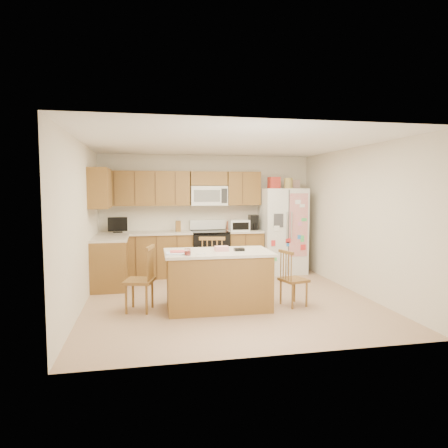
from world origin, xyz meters
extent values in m
plane|color=#9A7760|center=(0.00, 0.00, 0.00)|extent=(4.50, 4.50, 0.00)
cube|color=beige|center=(0.00, 2.25, 1.25)|extent=(4.50, 0.10, 2.50)
cube|color=beige|center=(0.00, -2.25, 1.25)|extent=(4.50, 0.10, 2.50)
cube|color=beige|center=(-2.25, 0.00, 1.25)|extent=(0.10, 4.50, 2.50)
cube|color=beige|center=(2.25, 0.00, 1.25)|extent=(0.10, 4.50, 2.50)
cube|color=white|center=(0.00, 0.00, 2.50)|extent=(4.50, 4.50, 0.04)
cube|color=olive|center=(-1.31, 1.95, 0.44)|extent=(1.87, 0.60, 0.88)
cube|color=olive|center=(0.74, 1.95, 0.44)|extent=(0.72, 0.60, 0.88)
cube|color=olive|center=(-1.95, 1.17, 0.44)|extent=(0.60, 0.95, 0.88)
cube|color=beige|center=(-1.31, 1.94, 0.90)|extent=(1.87, 0.64, 0.04)
cube|color=beige|center=(0.74, 1.94, 0.90)|extent=(0.72, 0.64, 0.04)
cube|color=beige|center=(-1.94, 1.17, 0.90)|extent=(0.64, 0.95, 0.04)
cube|color=olive|center=(-1.32, 2.08, 1.80)|extent=(1.85, 0.33, 0.70)
cube|color=olive|center=(0.75, 2.08, 1.80)|extent=(0.70, 0.33, 0.70)
cube|color=olive|center=(0.00, 2.08, 2.00)|extent=(0.76, 0.33, 0.29)
cube|color=olive|center=(-2.08, 1.17, 1.80)|extent=(0.33, 0.95, 0.70)
cube|color=#4C321B|center=(-1.90, 1.92, 1.80)|extent=(0.02, 0.01, 0.66)
cube|color=#4C321B|center=(-1.90, 1.65, 0.44)|extent=(0.02, 0.01, 0.84)
cube|color=#4C321B|center=(-1.50, 1.92, 1.80)|extent=(0.02, 0.01, 0.66)
cube|color=#4C321B|center=(-1.50, 1.65, 0.44)|extent=(0.02, 0.01, 0.84)
cube|color=#4C321B|center=(-1.10, 1.92, 1.80)|extent=(0.02, 0.01, 0.66)
cube|color=#4C321B|center=(-1.10, 1.65, 0.44)|extent=(0.02, 0.01, 0.84)
cube|color=#4C321B|center=(-0.70, 1.92, 1.80)|extent=(0.01, 0.01, 0.66)
cube|color=#4C321B|center=(-0.70, 1.65, 0.44)|extent=(0.01, 0.01, 0.84)
cube|color=#4C321B|center=(0.70, 1.92, 1.80)|extent=(0.01, 0.01, 0.66)
cube|color=#4C321B|center=(0.70, 1.65, 0.44)|extent=(0.01, 0.01, 0.84)
cube|color=white|center=(0.00, 2.06, 1.65)|extent=(0.76, 0.38, 0.40)
cube|color=slate|center=(-0.06, 1.86, 1.65)|extent=(0.54, 0.01, 0.24)
cube|color=#262626|center=(0.30, 1.86, 1.65)|extent=(0.12, 0.01, 0.30)
cube|color=olive|center=(-0.65, 1.95, 1.03)|extent=(0.10, 0.14, 0.22)
cube|color=black|center=(-1.85, 1.97, 0.93)|extent=(0.18, 0.12, 0.02)
cube|color=black|center=(-1.85, 1.97, 1.09)|extent=(0.38, 0.03, 0.28)
cube|color=#C85934|center=(0.58, 2.03, 1.01)|extent=(0.35, 0.22, 0.18)
cube|color=white|center=(0.60, 1.80, 1.04)|extent=(0.40, 0.28, 0.23)
cube|color=black|center=(0.60, 1.66, 1.04)|extent=(0.34, 0.01, 0.15)
cube|color=black|center=(0.96, 2.00, 1.08)|extent=(0.18, 0.22, 0.32)
cylinder|color=black|center=(0.96, 1.93, 1.01)|extent=(0.12, 0.12, 0.12)
cube|color=black|center=(0.00, 1.93, 0.44)|extent=(0.76, 0.64, 0.88)
cube|color=black|center=(0.00, 1.60, 0.42)|extent=(0.68, 0.01, 0.42)
cube|color=black|center=(0.00, 1.93, 0.91)|extent=(0.76, 0.64, 0.03)
cube|color=white|center=(0.00, 2.19, 1.03)|extent=(0.76, 0.10, 0.20)
cube|color=white|center=(1.57, 1.88, 0.90)|extent=(0.90, 0.75, 1.80)
cube|color=#4C4C4C|center=(1.57, 1.49, 0.90)|extent=(0.02, 0.01, 1.75)
cube|color=silver|center=(1.52, 1.47, 1.05)|extent=(0.02, 0.03, 0.55)
cube|color=silver|center=(1.62, 1.47, 1.05)|extent=(0.02, 0.03, 0.55)
cube|color=#3F3F44|center=(1.35, 1.49, 1.15)|extent=(0.20, 0.01, 0.28)
cube|color=#D84C59|center=(1.77, 1.49, 1.05)|extent=(0.42, 0.01, 1.30)
cube|color=red|center=(1.37, 1.88, 1.92)|extent=(0.22, 0.22, 0.24)
cylinder|color=tan|center=(1.67, 1.82, 1.91)|extent=(0.18, 0.18, 0.22)
cube|color=tan|center=(1.85, 1.96, 1.89)|extent=(0.18, 0.20, 0.18)
cube|color=olive|center=(-0.25, -0.42, 0.41)|extent=(1.51, 0.87, 0.82)
cube|color=beige|center=(-0.25, -0.42, 0.84)|extent=(1.60, 0.96, 0.04)
cylinder|color=red|center=(-0.73, -0.71, 0.89)|extent=(0.08, 0.08, 0.06)
cylinder|color=white|center=(-0.73, -0.71, 0.91)|extent=(0.09, 0.09, 0.09)
cube|color=#FFA7A0|center=(-0.20, -0.42, 0.90)|extent=(0.20, 0.15, 0.07)
cube|color=black|center=(0.07, -0.45, 0.88)|extent=(0.15, 0.12, 0.04)
cube|color=white|center=(-0.87, -0.55, 0.87)|extent=(0.30, 0.25, 0.01)
cube|color=#D84C4C|center=(-0.83, -0.47, 0.88)|extent=(0.26, 0.21, 0.01)
cylinder|color=white|center=(-0.53, -0.65, 0.87)|extent=(0.14, 0.05, 0.01)
cube|color=olive|center=(-1.41, -0.34, 0.44)|extent=(0.49, 0.50, 0.04)
cylinder|color=olive|center=(-1.51, -0.14, 0.21)|extent=(0.04, 0.04, 0.42)
cylinder|color=olive|center=(-1.59, -0.47, 0.21)|extent=(0.04, 0.04, 0.42)
cylinder|color=olive|center=(-1.22, -0.22, 0.21)|extent=(0.04, 0.04, 0.42)
cylinder|color=olive|center=(-1.31, -0.54, 0.21)|extent=(0.04, 0.04, 0.42)
cylinder|color=olive|center=(-1.21, -0.24, 0.70)|extent=(0.02, 0.02, 0.47)
cylinder|color=olive|center=(-1.23, -0.31, 0.70)|extent=(0.02, 0.02, 0.47)
cylinder|color=olive|center=(-1.25, -0.39, 0.70)|extent=(0.02, 0.02, 0.47)
cylinder|color=olive|center=(-1.26, -0.46, 0.70)|extent=(0.02, 0.02, 0.47)
cylinder|color=olive|center=(-1.28, -0.53, 0.70)|extent=(0.02, 0.02, 0.47)
cube|color=olive|center=(-1.25, -0.39, 0.94)|extent=(0.14, 0.39, 0.05)
cube|color=olive|center=(-0.23, 0.23, 0.47)|extent=(0.51, 0.50, 0.05)
cylinder|color=olive|center=(-0.02, 0.35, 0.23)|extent=(0.04, 0.04, 0.45)
cylinder|color=olive|center=(-0.37, 0.42, 0.23)|extent=(0.04, 0.04, 0.45)
cylinder|color=olive|center=(-0.08, 0.04, 0.23)|extent=(0.04, 0.04, 0.45)
cylinder|color=olive|center=(-0.43, 0.11, 0.23)|extent=(0.04, 0.04, 0.45)
cylinder|color=olive|center=(-0.11, 0.02, 0.74)|extent=(0.02, 0.02, 0.50)
cylinder|color=olive|center=(-0.18, 0.04, 0.74)|extent=(0.02, 0.02, 0.50)
cylinder|color=olive|center=(-0.26, 0.05, 0.74)|extent=(0.02, 0.02, 0.50)
cylinder|color=olive|center=(-0.34, 0.07, 0.74)|extent=(0.02, 0.02, 0.50)
cylinder|color=olive|center=(-0.41, 0.08, 0.74)|extent=(0.02, 0.02, 0.50)
cube|color=olive|center=(-0.26, 0.05, 0.99)|extent=(0.42, 0.12, 0.05)
cube|color=olive|center=(0.91, -0.52, 0.40)|extent=(0.44, 0.45, 0.04)
cylinder|color=olive|center=(1.08, -0.63, 0.19)|extent=(0.03, 0.03, 0.38)
cylinder|color=olive|center=(1.00, -0.34, 0.19)|extent=(0.03, 0.03, 0.38)
cylinder|color=olive|center=(0.83, -0.70, 0.19)|extent=(0.03, 0.03, 0.38)
cylinder|color=olive|center=(0.74, -0.41, 0.19)|extent=(0.03, 0.03, 0.38)
cylinder|color=olive|center=(0.80, -0.69, 0.63)|extent=(0.02, 0.02, 0.42)
cylinder|color=olive|center=(0.79, -0.62, 0.63)|extent=(0.02, 0.02, 0.42)
cylinder|color=olive|center=(0.77, -0.56, 0.63)|extent=(0.02, 0.02, 0.42)
cylinder|color=olive|center=(0.75, -0.50, 0.63)|extent=(0.02, 0.02, 0.42)
cylinder|color=olive|center=(0.73, -0.43, 0.63)|extent=(0.02, 0.02, 0.42)
cube|color=olive|center=(0.77, -0.56, 0.84)|extent=(0.13, 0.35, 0.04)
camera|label=1|loc=(-1.30, -6.21, 1.78)|focal=32.00mm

